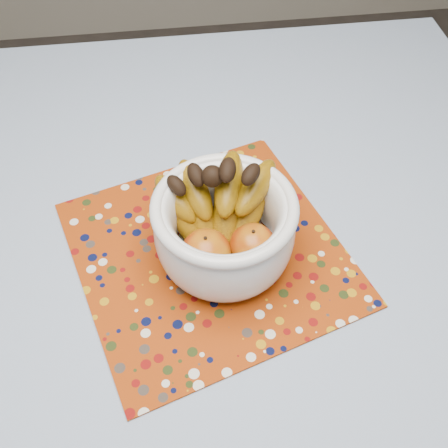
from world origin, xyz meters
The scene contains 4 objects.
table centered at (0.00, 0.00, 0.67)m, with size 1.20×1.20×0.75m.
tablecloth centered at (0.00, 0.00, 0.76)m, with size 1.32×1.32×0.01m, color slate.
placemat centered at (0.03, 0.02, 0.76)m, with size 0.40×0.40×0.00m, color #8A2E07.
fruit_bowl centered at (0.05, 0.02, 0.84)m, with size 0.26×0.22×0.18m.
Camera 1 is at (-0.01, -0.47, 1.44)m, focal length 42.00 mm.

